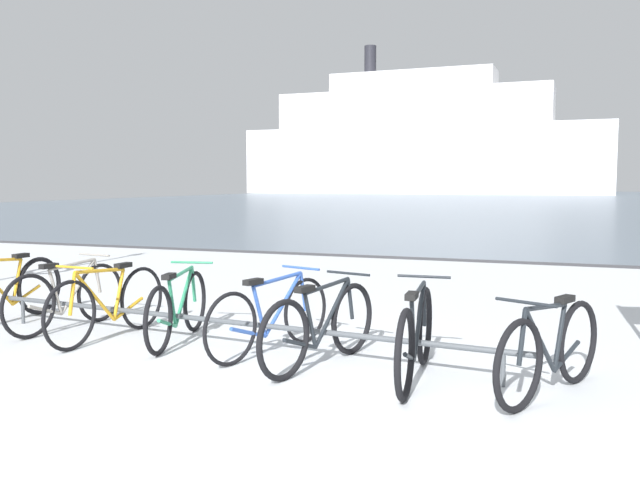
# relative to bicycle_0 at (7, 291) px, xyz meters

# --- Properties ---
(ground) EXTENTS (80.00, 132.00, 0.08)m
(ground) POSITION_rel_bicycle_0_xyz_m (3.88, 51.85, -0.41)
(ground) COLOR silver
(bike_rack) EXTENTS (5.94, 0.64, 0.31)m
(bike_rack) POSITION_rel_bicycle_0_xyz_m (2.89, -0.26, -0.10)
(bike_rack) COLOR #4C5156
(bike_rack) RESTS_ON ground
(bicycle_0) EXTENTS (0.46, 1.70, 0.82)m
(bicycle_0) POSITION_rel_bicycle_0_xyz_m (0.00, 0.00, 0.00)
(bicycle_0) COLOR black
(bicycle_0) RESTS_ON ground
(bicycle_1) EXTENTS (0.46, 1.64, 0.79)m
(bicycle_1) POSITION_rel_bicycle_0_xyz_m (0.91, -0.06, -0.01)
(bicycle_1) COLOR black
(bicycle_1) RESTS_ON ground
(bicycle_2) EXTENTS (0.46, 1.73, 0.81)m
(bicycle_2) POSITION_rel_bicycle_0_xyz_m (1.63, -0.28, -0.00)
(bicycle_2) COLOR black
(bicycle_2) RESTS_ON ground
(bicycle_3) EXTENTS (0.51, 1.64, 0.77)m
(bicycle_3) POSITION_rel_bicycle_0_xyz_m (2.37, -0.14, -0.02)
(bicycle_3) COLOR black
(bicycle_3) RESTS_ON ground
(bicycle_4) EXTENTS (0.62, 1.65, 0.78)m
(bicycle_4) POSITION_rel_bicycle_0_xyz_m (3.43, -0.22, -0.01)
(bicycle_4) COLOR black
(bicycle_4) RESTS_ON ground
(bicycle_5) EXTENTS (0.58, 1.66, 0.78)m
(bicycle_5) POSITION_rel_bicycle_0_xyz_m (4.02, -0.47, -0.01)
(bicycle_5) COLOR black
(bicycle_5) RESTS_ON ground
(bicycle_6) EXTENTS (0.46, 1.72, 0.80)m
(bicycle_6) POSITION_rel_bicycle_0_xyz_m (4.88, -0.59, -0.01)
(bicycle_6) COLOR black
(bicycle_6) RESTS_ON ground
(bicycle_7) EXTENTS (0.74, 1.51, 0.78)m
(bicycle_7) POSITION_rel_bicycle_0_xyz_m (5.91, -0.65, -0.02)
(bicycle_7) COLOR black
(bicycle_7) RESTS_ON ground
(ferry_ship) EXTENTS (50.05, 10.45, 20.87)m
(ferry_ship) POSITION_rel_bicycle_0_xyz_m (-13.60, 86.74, 6.63)
(ferry_ship) COLOR white
(ferry_ship) RESTS_ON ground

